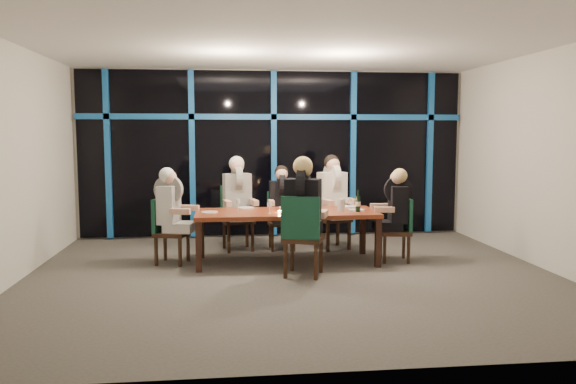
# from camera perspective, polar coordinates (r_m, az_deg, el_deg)

# --- Properties ---
(room) EXTENTS (7.04, 7.00, 3.02)m
(room) POSITION_cam_1_polar(r_m,az_deg,el_deg) (7.22, 0.53, 7.22)
(room) COLOR #54504A
(room) RESTS_ON ground
(window_wall) EXTENTS (6.86, 0.43, 2.94)m
(window_wall) POSITION_cam_1_polar(r_m,az_deg,el_deg) (10.15, -1.41, 4.18)
(window_wall) COLOR black
(window_wall) RESTS_ON ground
(dining_table) EXTENTS (2.60, 1.00, 0.75)m
(dining_table) POSITION_cam_1_polar(r_m,az_deg,el_deg) (8.10, -0.16, -2.44)
(dining_table) COLOR brown
(dining_table) RESTS_ON ground
(chair_far_left) EXTENTS (0.56, 0.56, 1.03)m
(chair_far_left) POSITION_cam_1_polar(r_m,az_deg,el_deg) (9.09, -5.24, -2.23)
(chair_far_left) COLOR #311B10
(chair_far_left) RESTS_ON ground
(chair_far_mid) EXTENTS (0.44, 0.44, 0.93)m
(chair_far_mid) POSITION_cam_1_polar(r_m,az_deg,el_deg) (9.11, -0.70, -2.55)
(chair_far_mid) COLOR #311B10
(chair_far_mid) RESTS_ON ground
(chair_far_right) EXTENTS (0.60, 0.60, 1.04)m
(chair_far_right) POSITION_cam_1_polar(r_m,az_deg,el_deg) (9.19, 4.33, -2.09)
(chair_far_right) COLOR #311B10
(chair_far_right) RESTS_ON ground
(chair_end_left) EXTENTS (0.54, 0.54, 0.95)m
(chair_end_left) POSITION_cam_1_polar(r_m,az_deg,el_deg) (8.25, -12.26, -3.51)
(chair_end_left) COLOR #311B10
(chair_end_left) RESTS_ON ground
(chair_end_right) EXTENTS (0.48, 0.48, 0.93)m
(chair_end_right) POSITION_cam_1_polar(r_m,az_deg,el_deg) (8.38, 11.35, -3.41)
(chair_end_right) COLOR #311B10
(chair_end_right) RESTS_ON ground
(chair_near_mid) EXTENTS (0.63, 0.63, 1.07)m
(chair_near_mid) POSITION_cam_1_polar(r_m,az_deg,el_deg) (7.28, 1.46, -4.07)
(chair_near_mid) COLOR #311B10
(chair_near_mid) RESTS_ON ground
(diner_far_left) EXTENTS (0.56, 0.68, 1.00)m
(diner_far_left) POSITION_cam_1_polar(r_m,az_deg,el_deg) (8.96, -5.14, 0.26)
(diner_far_left) COLOR black
(diner_far_left) RESTS_ON ground
(diner_far_mid) EXTENTS (0.47, 0.58, 0.90)m
(diner_far_mid) POSITION_cam_1_polar(r_m,az_deg,el_deg) (8.99, -0.64, -0.30)
(diner_far_mid) COLOR black
(diner_far_mid) RESTS_ON ground
(diner_far_right) EXTENTS (0.61, 0.71, 1.01)m
(diner_far_right) POSITION_cam_1_polar(r_m,az_deg,el_deg) (9.07, 4.61, 0.41)
(diner_far_right) COLOR silver
(diner_far_right) RESTS_ON ground
(diner_end_left) EXTENTS (0.64, 0.54, 0.92)m
(diner_end_left) POSITION_cam_1_polar(r_m,az_deg,el_deg) (8.17, -11.79, -0.93)
(diner_end_left) COLOR black
(diner_end_left) RESTS_ON ground
(diner_end_right) EXTENTS (0.60, 0.49, 0.91)m
(diner_end_right) POSITION_cam_1_polar(r_m,az_deg,el_deg) (8.31, 10.87, -0.90)
(diner_end_right) COLOR black
(diner_end_right) RESTS_ON ground
(diner_near_mid) EXTENTS (0.65, 0.73, 1.05)m
(diner_near_mid) POSITION_cam_1_polar(r_m,az_deg,el_deg) (7.30, 1.61, -0.68)
(diner_near_mid) COLOR black
(diner_near_mid) RESTS_ON ground
(plate_far_left) EXTENTS (0.24, 0.24, 0.01)m
(plate_far_left) POSITION_cam_1_polar(r_m,az_deg,el_deg) (8.44, -4.31, -1.61)
(plate_far_left) COLOR white
(plate_far_left) RESTS_ON dining_table
(plate_far_mid) EXTENTS (0.24, 0.24, 0.01)m
(plate_far_mid) POSITION_cam_1_polar(r_m,az_deg,el_deg) (8.45, -0.14, -1.58)
(plate_far_mid) COLOR white
(plate_far_mid) RESTS_ON dining_table
(plate_far_right) EXTENTS (0.24, 0.24, 0.01)m
(plate_far_right) POSITION_cam_1_polar(r_m,az_deg,el_deg) (8.60, 6.36, -1.48)
(plate_far_right) COLOR white
(plate_far_right) RESTS_ON dining_table
(plate_end_left) EXTENTS (0.24, 0.24, 0.01)m
(plate_end_left) POSITION_cam_1_polar(r_m,az_deg,el_deg) (8.01, -7.98, -2.05)
(plate_end_left) COLOR white
(plate_end_left) RESTS_ON dining_table
(plate_end_right) EXTENTS (0.24, 0.24, 0.01)m
(plate_end_right) POSITION_cam_1_polar(r_m,az_deg,el_deg) (8.24, 7.00, -1.82)
(plate_end_right) COLOR white
(plate_end_right) RESTS_ON dining_table
(plate_near_mid) EXTENTS (0.24, 0.24, 0.01)m
(plate_near_mid) POSITION_cam_1_polar(r_m,az_deg,el_deg) (7.89, 2.40, -2.12)
(plate_near_mid) COLOR white
(plate_near_mid) RESTS_ON dining_table
(wine_bottle) EXTENTS (0.07, 0.07, 0.31)m
(wine_bottle) POSITION_cam_1_polar(r_m,az_deg,el_deg) (8.09, 7.12, -1.15)
(wine_bottle) COLOR black
(wine_bottle) RESTS_ON dining_table
(water_pitcher) EXTENTS (0.11, 0.10, 0.18)m
(water_pitcher) POSITION_cam_1_polar(r_m,az_deg,el_deg) (8.12, 5.40, -1.34)
(water_pitcher) COLOR silver
(water_pitcher) RESTS_ON dining_table
(tea_light) EXTENTS (0.05, 0.05, 0.03)m
(tea_light) POSITION_cam_1_polar(r_m,az_deg,el_deg) (7.96, -0.88, -2.00)
(tea_light) COLOR #F59849
(tea_light) RESTS_ON dining_table
(wine_glass_a) EXTENTS (0.06, 0.06, 0.16)m
(wine_glass_a) POSITION_cam_1_polar(r_m,az_deg,el_deg) (7.86, -1.91, -1.37)
(wine_glass_a) COLOR white
(wine_glass_a) RESTS_ON dining_table
(wine_glass_b) EXTENTS (0.07, 0.07, 0.19)m
(wine_glass_b) POSITION_cam_1_polar(r_m,az_deg,el_deg) (8.19, 0.29, -0.91)
(wine_glass_b) COLOR silver
(wine_glass_b) RESTS_ON dining_table
(wine_glass_c) EXTENTS (0.07, 0.07, 0.18)m
(wine_glass_c) POSITION_cam_1_polar(r_m,az_deg,el_deg) (8.14, 3.02, -1.01)
(wine_glass_c) COLOR white
(wine_glass_c) RESTS_ON dining_table
(wine_glass_d) EXTENTS (0.06, 0.06, 0.17)m
(wine_glass_d) POSITION_cam_1_polar(r_m,az_deg,el_deg) (8.22, -5.09, -1.02)
(wine_glass_d) COLOR silver
(wine_glass_d) RESTS_ON dining_table
(wine_glass_e) EXTENTS (0.06, 0.06, 0.16)m
(wine_glass_e) POSITION_cam_1_polar(r_m,az_deg,el_deg) (8.44, 6.15, -0.86)
(wine_glass_e) COLOR white
(wine_glass_e) RESTS_ON dining_table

